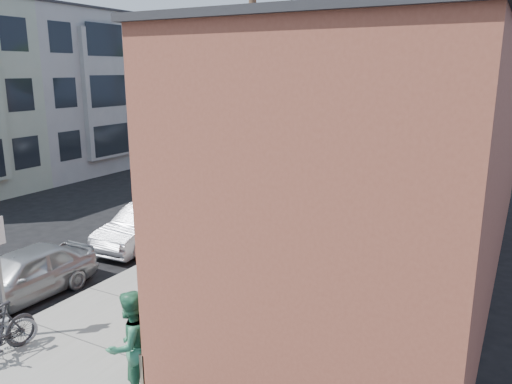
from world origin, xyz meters
The scene contains 24 objects.
ground centered at (0.00, 0.00, 0.00)m, with size 120.00×120.00×0.00m, color black.
sidewalk centered at (4.25, 11.00, 0.07)m, with size 4.50×58.00×0.15m, color gray.
cafe_building centered at (8.99, 4.99, 3.30)m, with size 6.60×20.20×6.61m.
apartment_row centered at (-11.85, 14.00, 4.50)m, with size 6.30×32.00×9.00m.
end_cap_building centered at (-2.00, 42.00, 6.00)m, with size 18.00×8.00×12.00m, color #9B9B96.
parking_meter_near centered at (2.25, 1.04, 0.98)m, with size 0.14×0.14×1.24m.
parking_meter_far centered at (2.25, 10.41, 0.98)m, with size 0.14×0.14×1.24m.
utility_pole_near centered at (2.39, 6.25, 5.41)m, with size 3.57×0.28×10.00m.
utility_pole_far centered at (2.45, 22.34, 5.34)m, with size 1.80×0.28×10.00m.
tree_bare centered at (2.80, 7.24, 3.20)m, with size 0.24×0.24×6.10m.
tree_leafy_mid centered at (2.80, 14.72, 5.85)m, with size 3.69×3.69×7.56m.
tree_leafy_far centered at (2.80, 26.25, 6.38)m, with size 4.89×4.89×8.68m.
patio_chair_a centered at (6.16, -1.98, 0.59)m, with size 0.50×0.50×0.88m, color #103A11, non-canonical shape.
patio_chair_b centered at (6.09, -4.43, 0.59)m, with size 0.50×0.50×0.88m, color #103A11, non-canonical shape.
patron_grey centered at (6.20, 0.99, 1.09)m, with size 0.68×0.45×1.87m, color gray.
patron_green centered at (6.13, -4.86, 1.14)m, with size 0.96×0.75×1.97m, color #337F58.
cyclist centered at (3.49, 0.47, 1.05)m, with size 1.16×0.67×1.79m, color maroon.
cyclist_bike centered at (3.49, 0.47, 0.69)m, with size 0.71×2.05×1.08m, color black.
car_0 centered at (0.80, -3.07, 0.68)m, with size 1.60×3.97×1.35m, color #9FA2A6.
car_1 centered at (0.80, 1.72, 0.69)m, with size 1.47×4.21×1.39m, color #B4B4BC.
car_2 centered at (0.80, 7.20, 0.80)m, with size 2.24×5.51×1.60m, color black.
car_3 centered at (0.80, 13.35, 0.80)m, with size 2.67×5.79×1.61m, color #B5B9BE.
car_4 centered at (0.48, 19.78, 0.66)m, with size 1.39×3.98×1.31m, color #A9AAB1.
bus centered at (-2.62, 25.40, 1.39)m, with size 2.33×9.95×2.77m, color beige.
Camera 1 is at (11.82, -10.71, 5.82)m, focal length 35.00 mm.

